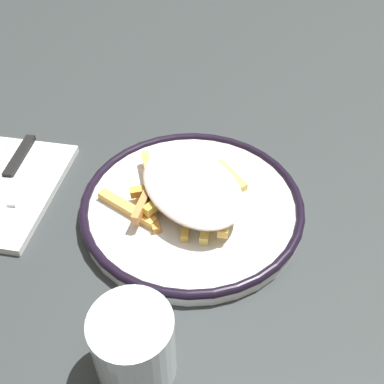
# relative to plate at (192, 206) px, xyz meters

# --- Properties ---
(ground_plane) EXTENTS (2.60, 2.60, 0.00)m
(ground_plane) POSITION_rel_plate_xyz_m (0.00, 0.00, -0.01)
(ground_plane) COLOR #2E3434
(plate) EXTENTS (0.29, 0.29, 0.02)m
(plate) POSITION_rel_plate_xyz_m (0.00, 0.00, 0.00)
(plate) COLOR white
(plate) RESTS_ON ground_plane
(fries_heap) EXTENTS (0.22, 0.19, 0.04)m
(fries_heap) POSITION_rel_plate_xyz_m (0.00, -0.00, 0.03)
(fries_heap) COLOR gold
(fries_heap) RESTS_ON plate
(napkin) EXTENTS (0.15, 0.21, 0.01)m
(napkin) POSITION_rel_plate_xyz_m (0.26, 0.02, -0.01)
(napkin) COLOR white
(napkin) RESTS_ON ground_plane
(fork) EXTENTS (0.03, 0.18, 0.01)m
(fork) POSITION_rel_plate_xyz_m (0.23, 0.03, 0.00)
(fork) COLOR silver
(fork) RESTS_ON napkin
(knife) EXTENTS (0.04, 0.21, 0.01)m
(knife) POSITION_rel_plate_xyz_m (0.26, 0.00, 0.00)
(knife) COLOR black
(knife) RESTS_ON napkin
(water_glass) EXTENTS (0.08, 0.08, 0.09)m
(water_glass) POSITION_rel_plate_xyz_m (0.01, 0.22, 0.03)
(water_glass) COLOR silver
(water_glass) RESTS_ON ground_plane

